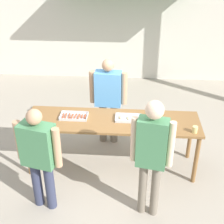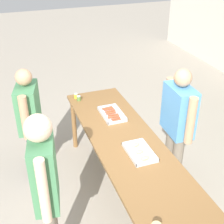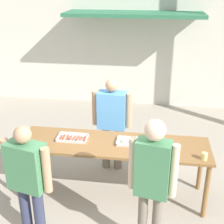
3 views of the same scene
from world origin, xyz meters
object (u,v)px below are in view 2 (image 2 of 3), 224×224
food_tray_sausages (112,114)px  food_tray_buns (140,152)px  condiment_jar_ketchup (79,98)px  person_server_behind_table (178,120)px  person_customer_holding_hotdog (30,117)px  condiment_jar_mustard (76,96)px  person_customer_with_cup (46,184)px

food_tray_sausages → food_tray_buns: 0.90m
condiment_jar_ketchup → food_tray_buns: bearing=12.0°
person_server_behind_table → person_customer_holding_hotdog: person_server_behind_table is taller
condiment_jar_ketchup → person_customer_holding_hotdog: 0.80m
condiment_jar_mustard → condiment_jar_ketchup: 0.09m
condiment_jar_mustard → person_server_behind_table: bearing=41.7°
food_tray_buns → person_server_behind_table: (-0.39, 0.71, 0.05)m
food_tray_sausages → condiment_jar_mustard: (-0.66, -0.33, 0.02)m
condiment_jar_ketchup → person_server_behind_table: (1.08, 1.02, 0.03)m
food_tray_buns → person_customer_with_cup: person_customer_with_cup is taller
person_server_behind_table → food_tray_sausages: bearing=-122.8°
condiment_jar_mustard → person_server_behind_table: person_server_behind_table is taller
person_customer_with_cup → food_tray_sausages: bearing=-30.8°
condiment_jar_mustard → person_customer_holding_hotdog: bearing=-62.7°
person_server_behind_table → person_customer_with_cup: (0.72, -1.79, 0.11)m
food_tray_buns → condiment_jar_ketchup: size_ratio=5.71×
person_server_behind_table → person_customer_holding_hotdog: 1.93m
food_tray_sausages → condiment_jar_ketchup: size_ratio=6.11×
person_customer_holding_hotdog → condiment_jar_ketchup: bearing=-55.0°
food_tray_sausages → condiment_jar_mustard: condiment_jar_mustard is taller
condiment_jar_ketchup → person_customer_with_cup: size_ratio=0.04×
food_tray_sausages → person_server_behind_table: person_server_behind_table is taller
condiment_jar_ketchup → person_customer_with_cup: (1.79, -0.77, 0.15)m
food_tray_sausages → person_customer_with_cup: bearing=-41.5°
food_tray_sausages → condiment_jar_ketchup: (-0.57, -0.31, 0.02)m
food_tray_buns → person_customer_with_cup: 1.14m
food_tray_sausages → person_customer_with_cup: 1.64m
food_tray_sausages → person_server_behind_table: bearing=54.2°
condiment_jar_ketchup → person_customer_with_cup: 1.96m
food_tray_sausages → condiment_jar_ketchup: 0.65m
condiment_jar_ketchup → condiment_jar_mustard: bearing=-167.2°
food_tray_buns → person_server_behind_table: size_ratio=0.25×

